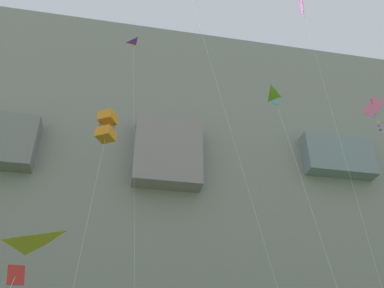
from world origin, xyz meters
TOP-DOWN VIEW (x-y plane):
  - cliff_face at (0.01, 68.10)m, footprint 180.00×34.27m
  - kite_diamond_mid_left at (18.85, 35.54)m, footprint 3.40×2.21m
  - kite_delta_near_cliff at (-5.18, 33.65)m, footprint 2.47×6.41m
  - kite_box_high_right at (-6.63, 27.14)m, footprint 1.32×5.76m
  - kite_diamond_low_center at (8.60, 27.82)m, footprint 2.31×6.47m
  - kite_delta_far_left at (3.99, 24.66)m, footprint 1.09×6.37m

SIDE VIEW (x-z plane):
  - kite_box_high_right at x=-6.63m, z-range 8.50..27.43m
  - kite_delta_far_left at x=3.99m, z-range 8.87..28.71m
  - cliff_face at x=0.01m, z-range 0.01..55.10m
  - kite_diamond_mid_left at x=18.85m, z-range 13.42..44.12m
  - kite_delta_near_cliff at x=-5.18m, z-range 12.75..44.92m
  - kite_diamond_low_center at x=8.60m, z-range 14.45..49.08m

